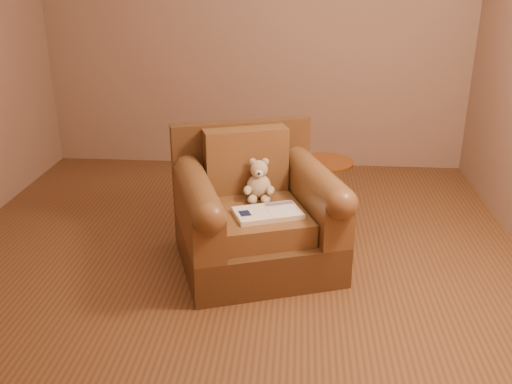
{
  "coord_description": "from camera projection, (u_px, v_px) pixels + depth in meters",
  "views": [
    {
      "loc": [
        0.43,
        -3.41,
        1.86
      ],
      "look_at": [
        0.17,
        -0.1,
        0.53
      ],
      "focal_mm": 40.0,
      "sensor_mm": 36.0,
      "label": 1
    }
  ],
  "objects": [
    {
      "name": "floor",
      "position": [
        233.0,
        258.0,
        3.88
      ],
      "size": [
        4.0,
        4.0,
        0.0
      ],
      "primitive_type": "plane",
      "color": "brown",
      "rests_on": "ground"
    },
    {
      "name": "teddy_bear",
      "position": [
        259.0,
        184.0,
        3.74
      ],
      "size": [
        0.2,
        0.23,
        0.28
      ],
      "rotation": [
        0.0,
        0.0,
        0.08
      ],
      "color": "tan",
      "rests_on": "armchair"
    },
    {
      "name": "armchair",
      "position": [
        255.0,
        215.0,
        3.73
      ],
      "size": [
        1.21,
        1.18,
        0.87
      ],
      "rotation": [
        0.0,
        0.0,
        0.33
      ],
      "color": "#4B3019",
      "rests_on": "floor"
    },
    {
      "name": "side_table",
      "position": [
        323.0,
        196.0,
        4.11
      ],
      "size": [
        0.41,
        0.41,
        0.57
      ],
      "color": "#D08639",
      "rests_on": "floor"
    },
    {
      "name": "guidebook",
      "position": [
        268.0,
        213.0,
        3.52
      ],
      "size": [
        0.47,
        0.37,
        0.03
      ],
      "rotation": [
        0.0,
        0.0,
        0.36
      ],
      "color": "beige",
      "rests_on": "armchair"
    }
  ]
}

